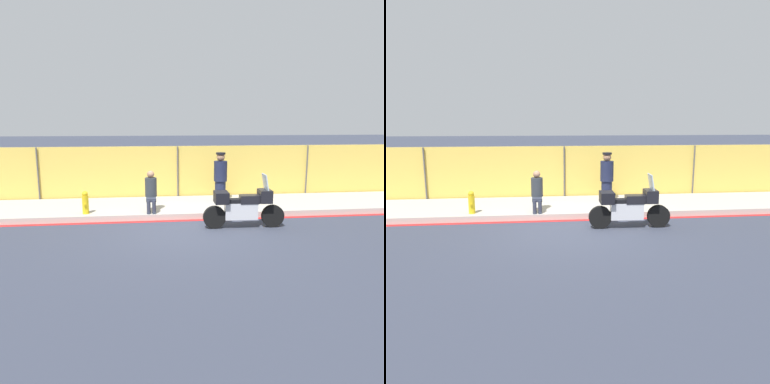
% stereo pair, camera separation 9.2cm
% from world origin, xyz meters
% --- Properties ---
extents(ground_plane, '(120.00, 120.00, 0.00)m').
position_xyz_m(ground_plane, '(0.00, 0.00, 0.00)').
color(ground_plane, '#333847').
extents(sidewalk, '(35.26, 2.59, 0.18)m').
position_xyz_m(sidewalk, '(0.00, 2.32, 0.09)').
color(sidewalk, '#ADA89E').
rests_on(sidewalk, ground_plane).
extents(curb_paint_stripe, '(35.26, 0.18, 0.01)m').
position_xyz_m(curb_paint_stripe, '(0.00, 0.94, 0.00)').
color(curb_paint_stripe, red).
rests_on(curb_paint_stripe, ground_plane).
extents(storefront_fence, '(33.50, 0.17, 1.95)m').
position_xyz_m(storefront_fence, '(0.00, 3.71, 0.97)').
color(storefront_fence, gold).
rests_on(storefront_fence, ground_plane).
extents(motorcycle, '(2.19, 0.54, 1.45)m').
position_xyz_m(motorcycle, '(1.47, 0.05, 0.58)').
color(motorcycle, black).
rests_on(motorcycle, ground_plane).
extents(officer_standing, '(0.44, 0.44, 1.62)m').
position_xyz_m(officer_standing, '(1.35, 2.69, 0.99)').
color(officer_standing, '#191E38').
rests_on(officer_standing, sidewalk).
extents(person_seated_on_curb, '(0.35, 0.62, 1.21)m').
position_xyz_m(person_seated_on_curb, '(-0.96, 1.46, 0.85)').
color(person_seated_on_curb, '#2D3342').
rests_on(person_seated_on_curb, sidewalk).
extents(fire_hydrant, '(0.18, 0.23, 0.67)m').
position_xyz_m(fire_hydrant, '(-2.85, 1.38, 0.51)').
color(fire_hydrant, gold).
rests_on(fire_hydrant, sidewalk).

